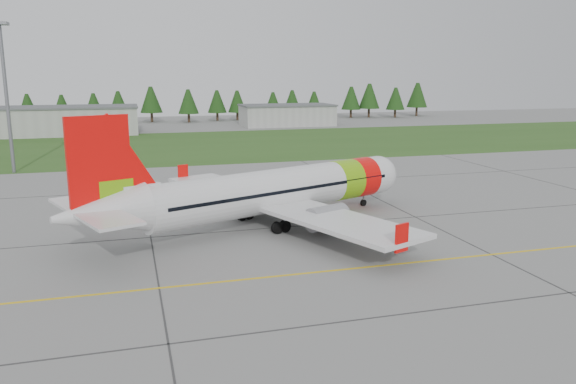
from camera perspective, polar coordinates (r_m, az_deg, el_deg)
name	(u,v)px	position (r m, az deg, el deg)	size (l,w,h in m)	color
ground	(429,311)	(34.61, 14.10, -11.63)	(320.00, 320.00, 0.00)	gray
aircraft	(272,191)	(51.25, -1.68, 0.06)	(33.74, 32.05, 10.70)	silver
grass_strip	(215,144)	(111.31, -7.44, 4.81)	(320.00, 50.00, 0.03)	#30561E
taxi_guideline	(372,267)	(41.20, 8.52, -7.50)	(120.00, 0.25, 0.02)	gold
hangar_west	(64,121)	(138.33, -21.76, 6.69)	(32.00, 14.00, 6.00)	#A8A8A3
hangar_east	(287,116)	(151.44, -0.10, 7.76)	(24.00, 12.00, 5.20)	#A8A8A3
floodlight_mast	(7,101)	(86.74, -26.65, 8.29)	(0.50, 0.50, 20.00)	slate
treeline	(185,104)	(166.29, -10.46, 8.76)	(160.00, 8.00, 10.00)	#1C3F14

